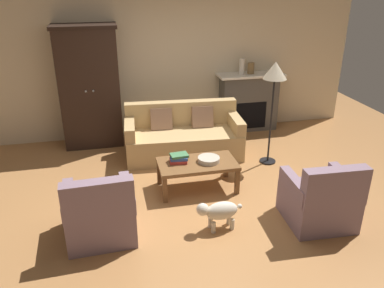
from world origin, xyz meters
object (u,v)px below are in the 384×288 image
Objects in this scene: fruit_bowl at (209,159)px; mantel_vase_cream at (242,66)px; fireplace at (248,101)px; floor_lamp at (275,77)px; mantel_vase_bronze at (251,68)px; armchair_near_left at (100,214)px; dog at (219,211)px; armchair_near_right at (320,201)px; book_stack at (179,158)px; couch at (183,137)px; armoire at (90,87)px; coffee_table at (197,166)px.

fruit_bowl is 2.52m from mantel_vase_cream.
fireplace is 0.76× the size of floor_lamp.
mantel_vase_bronze is 0.12× the size of floor_lamp.
armchair_near_left is 3.24m from floor_lamp.
fireplace is 2.19× the size of dog.
dog is (-1.24, 0.15, -0.07)m from armchair_near_right.
mantel_vase_bronze is 0.23× the size of armchair_near_right.
book_stack is 0.16× the size of floor_lamp.
fruit_bowl is at bearing -9.99° from book_stack.
couch is 2.18m from dog.
armchair_near_right is 1.25m from dog.
fruit_bowl is 1.06× the size of mantel_vase_cream.
book_stack reaches higher than dog.
fireplace is 3.43m from dog.
armchair_near_right is at bearing -38.51° from book_stack.
fireplace is 0.65m from mantel_vase_bronze.
mantel_vase_cream is (1.18, 2.07, 0.81)m from fruit_bowl.
armchair_near_right is (2.69, -3.15, -0.74)m from armoire.
armchair_near_left is at bearing 173.68° from dog.
armchair_near_left is 1.53× the size of dog.
armoire is at bearing 121.23° from book_stack.
armoire is at bearing 128.35° from fruit_bowl.
floor_lamp is 2.88× the size of dog.
couch reaches higher than book_stack.
floor_lamp reaches higher than mantel_vase_cream.
mantel_vase_cream is at bearing 33.85° from couch.
armchair_near_right is at bearing -92.33° from floor_lamp.
fruit_bowl is 0.54× the size of dog.
couch is at bearing -28.92° from armoire.
mantel_vase_bronze reaches higher than dog.
fruit_bowl is 0.42m from book_stack.
fireplace is at bearing 90.00° from mantel_vase_bronze.
fruit_bowl is 1.02m from dog.
dog is at bearing -6.32° from armchair_near_left.
mantel_vase_bronze reaches higher than couch.
armchair_near_left is at bearing -148.02° from coffee_table.
armchair_near_right is at bearing -45.83° from fruit_bowl.
book_stack is 1.43m from armchair_near_left.
armchair_near_right is at bearing -94.56° from fireplace.
mantel_vase_cream is at bearing 56.89° from coffee_table.
fruit_bowl is at bearing -119.68° from mantel_vase_cream.
book_stack reaches higher than coffee_table.
book_stack is at bearing -161.61° from floor_lamp.
mantel_vase_bronze is 0.36× the size of dog.
armoire is 3.43m from dog.
couch is at bearing 55.49° from armchair_near_left.
couch is at bearing 155.25° from floor_lamp.
mantel_vase_bronze is (1.78, 2.00, 0.74)m from book_stack.
coffee_table is at bearing -13.12° from book_stack.
armoire is at bearing 125.60° from coffee_table.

